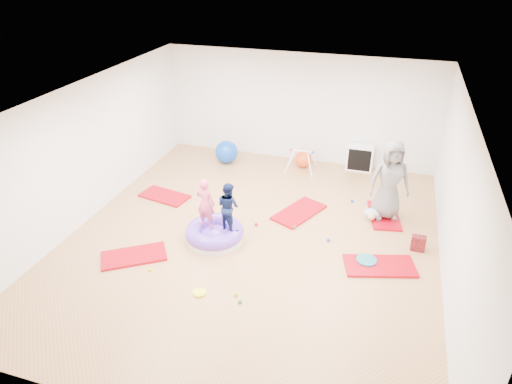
% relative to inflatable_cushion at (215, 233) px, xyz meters
% --- Properties ---
extents(room, '(7.01, 8.01, 2.81)m').
position_rel_inflatable_cushion_xyz_m(room, '(0.68, 0.22, 1.26)').
color(room, tan).
rests_on(room, ground).
extents(gym_mat_front_left, '(1.29, 1.13, 0.05)m').
position_rel_inflatable_cushion_xyz_m(gym_mat_front_left, '(-1.22, -0.98, -0.12)').
color(gym_mat_front_left, '#A60312').
rests_on(gym_mat_front_left, ground).
extents(gym_mat_mid_left, '(1.20, 0.76, 0.05)m').
position_rel_inflatable_cushion_xyz_m(gym_mat_mid_left, '(-1.73, 1.25, -0.12)').
color(gym_mat_mid_left, '#A60312').
rests_on(gym_mat_mid_left, ground).
extents(gym_mat_center_back, '(1.08, 1.38, 0.05)m').
position_rel_inflatable_cushion_xyz_m(gym_mat_center_back, '(1.36, 1.45, -0.11)').
color(gym_mat_center_back, '#A60312').
rests_on(gym_mat_center_back, ground).
extents(gym_mat_right, '(1.36, 0.94, 0.05)m').
position_rel_inflatable_cushion_xyz_m(gym_mat_right, '(3.14, 0.06, -0.11)').
color(gym_mat_right, '#A60312').
rests_on(gym_mat_right, ground).
extents(gym_mat_rear_right, '(0.80, 1.25, 0.05)m').
position_rel_inflatable_cushion_xyz_m(gym_mat_rear_right, '(3.11, 1.86, -0.12)').
color(gym_mat_rear_right, '#A60312').
rests_on(gym_mat_rear_right, ground).
extents(inflatable_cushion, '(1.15, 1.15, 0.36)m').
position_rel_inflatable_cushion_xyz_m(inflatable_cushion, '(0.00, 0.00, 0.00)').
color(inflatable_cushion, silver).
rests_on(inflatable_cushion, ground).
extents(child_pink, '(0.39, 0.28, 1.02)m').
position_rel_inflatable_cushion_xyz_m(child_pink, '(-0.15, 0.00, 0.70)').
color(child_pink, '#E14F79').
rests_on(child_pink, inflatable_cushion).
extents(child_navy, '(0.59, 0.54, 0.97)m').
position_rel_inflatable_cushion_xyz_m(child_navy, '(0.28, 0.06, 0.68)').
color(child_navy, '#0E1943').
rests_on(child_navy, inflatable_cushion).
extents(adult_caregiver, '(0.95, 0.76, 1.68)m').
position_rel_inflatable_cushion_xyz_m(adult_caregiver, '(3.12, 1.82, 0.75)').
color(adult_caregiver, slate).
rests_on(adult_caregiver, gym_mat_rear_right).
extents(infant, '(0.34, 0.35, 0.20)m').
position_rel_inflatable_cushion_xyz_m(infant, '(2.86, 1.63, 0.01)').
color(infant, '#9FBCE1').
rests_on(infant, gym_mat_rear_right).
extents(ball_pit_balls, '(3.19, 3.89, 0.07)m').
position_rel_inflatable_cushion_xyz_m(ball_pit_balls, '(1.12, 0.03, -0.11)').
color(ball_pit_balls, '#DB0007').
rests_on(ball_pit_balls, ground).
extents(exercise_ball_blue, '(0.60, 0.60, 0.60)m').
position_rel_inflatable_cushion_xyz_m(exercise_ball_blue, '(-1.03, 3.43, 0.16)').
color(exercise_ball_blue, '#0B42BB').
rests_on(exercise_ball_blue, ground).
extents(exercise_ball_orange, '(0.44, 0.44, 0.44)m').
position_rel_inflatable_cushion_xyz_m(exercise_ball_orange, '(0.96, 3.75, 0.08)').
color(exercise_ball_orange, '#EB4E1D').
rests_on(exercise_ball_orange, ground).
extents(infant_play_gym, '(0.73, 0.70, 0.56)m').
position_rel_inflatable_cushion_xyz_m(infant_play_gym, '(0.96, 3.51, 0.23)').
color(infant_play_gym, white).
rests_on(infant_play_gym, ground).
extents(cube_shelf, '(0.65, 0.32, 0.65)m').
position_rel_inflatable_cushion_xyz_m(cube_shelf, '(2.35, 4.01, 0.19)').
color(cube_shelf, white).
rests_on(cube_shelf, ground).
extents(balance_disc, '(0.37, 0.37, 0.08)m').
position_rel_inflatable_cushion_xyz_m(balance_disc, '(2.90, 0.12, -0.10)').
color(balance_disc, teal).
rests_on(balance_disc, ground).
extents(backpack, '(0.26, 0.16, 0.30)m').
position_rel_inflatable_cushion_xyz_m(backpack, '(3.78, 0.81, 0.01)').
color(backpack, '#A61B24').
rests_on(backpack, ground).
extents(yellow_toy, '(0.22, 0.22, 0.03)m').
position_rel_inflatable_cushion_xyz_m(yellow_toy, '(0.34, -1.54, -0.12)').
color(yellow_toy, '#DCE904').
rests_on(yellow_toy, ground).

